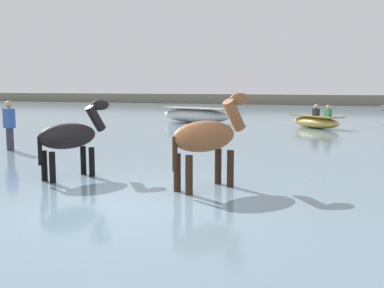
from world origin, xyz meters
TOP-DOWN VIEW (x-y plane):
  - ground_plane at (0.00, 0.00)m, footprint 120.00×120.00m
  - water_surface at (0.00, 10.00)m, footprint 90.00×90.00m
  - horse_lead_chestnut at (1.01, 1.46)m, footprint 1.22×1.66m
  - horse_trailing_black at (-1.77, 1.50)m, footprint 0.95×1.58m
  - boat_distant_west at (2.08, 13.90)m, footprint 2.44×2.37m
  - boat_mid_outer at (-3.58, 14.92)m, footprint 4.00×2.41m
  - person_wading_close at (-5.60, 4.36)m, footprint 0.37×0.30m
  - far_shoreline at (0.00, 37.67)m, footprint 80.00×2.40m

SIDE VIEW (x-z plane):
  - ground_plane at x=0.00m, z-range 0.00..0.00m
  - water_surface at x=0.00m, z-range 0.00..0.26m
  - boat_distant_west at x=2.08m, z-range 0.03..1.03m
  - far_shoreline at x=0.00m, z-range 0.00..1.18m
  - boat_mid_outer at x=-3.58m, z-range 0.19..1.04m
  - person_wading_close at x=-5.60m, z-range 0.05..1.68m
  - horse_trailing_black at x=-1.77m, z-range 0.16..1.93m
  - horse_lead_chestnut at x=1.01m, z-range 0.18..2.10m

